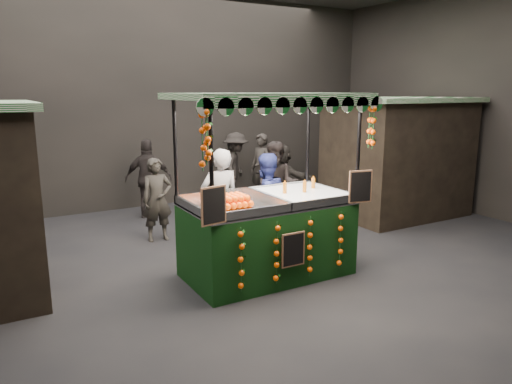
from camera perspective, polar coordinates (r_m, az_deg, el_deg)
ground at (r=7.49m, az=0.44°, el=-9.34°), size 12.00×12.00×0.00m
market_hall at (r=7.00m, az=0.49°, el=17.40°), size 12.10×10.10×5.05m
neighbour_stall_right at (r=11.01m, az=16.57°, el=4.13°), size 3.00×2.20×2.60m
juice_stall at (r=7.03m, az=1.61°, el=-3.58°), size 2.79×1.64×2.71m
vendor_grey at (r=7.89m, az=-4.32°, el=-1.32°), size 0.70×0.49×1.82m
vendor_blue at (r=8.24m, az=1.13°, el=-1.17°), size 0.88×0.72×1.69m
shopper_0 at (r=8.90m, az=-11.80°, el=-0.91°), size 0.58×0.39×1.54m
shopper_1 at (r=9.44m, az=2.57°, el=0.76°), size 1.09×1.07×1.76m
shopper_2 at (r=10.57m, az=-12.79°, el=1.56°), size 1.09×0.79×1.72m
shopper_3 at (r=11.78m, az=-2.44°, el=2.97°), size 1.19×1.29×1.74m
shopper_5 at (r=10.64m, az=3.05°, el=1.57°), size 1.13×1.52×1.59m
shopper_6 at (r=11.69m, az=0.59°, el=2.85°), size 0.56×0.71×1.72m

